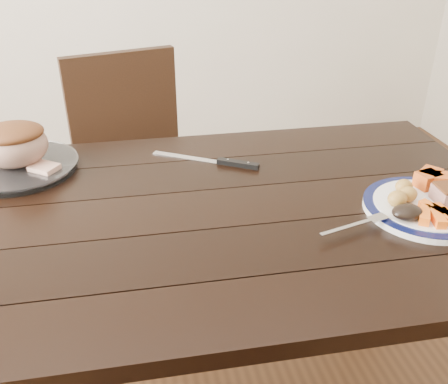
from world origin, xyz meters
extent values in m
cube|color=black|center=(0.00, 0.00, 0.73)|extent=(1.64, 0.97, 0.04)
cube|color=black|center=(0.73, 0.34, 0.35)|extent=(0.07, 0.07, 0.71)
cube|color=black|center=(-0.08, 0.65, 0.45)|extent=(0.50, 0.50, 0.04)
cube|color=black|center=(-0.12, 0.84, 0.70)|extent=(0.42, 0.13, 0.46)
cube|color=black|center=(0.06, 0.87, 0.21)|extent=(0.04, 0.04, 0.43)
cube|color=black|center=(0.14, 0.52, 0.21)|extent=(0.04, 0.04, 0.43)
cube|color=black|center=(-0.29, 0.78, 0.21)|extent=(0.04, 0.04, 0.43)
cube|color=black|center=(-0.21, 0.43, 0.21)|extent=(0.04, 0.04, 0.43)
cylinder|color=white|center=(0.54, -0.13, 0.76)|extent=(0.29, 0.29, 0.02)
torus|color=#0B1037|center=(0.54, -0.13, 0.77)|extent=(0.29, 0.29, 0.02)
cylinder|color=white|center=(-0.42, 0.31, 0.76)|extent=(0.31, 0.31, 0.02)
ellipsoid|color=gold|center=(0.51, -0.10, 0.79)|extent=(0.04, 0.04, 0.04)
ellipsoid|color=gold|center=(0.52, -0.07, 0.79)|extent=(0.04, 0.04, 0.04)
ellipsoid|color=gold|center=(0.47, -0.12, 0.79)|extent=(0.05, 0.04, 0.04)
cube|color=orange|center=(0.50, -0.18, 0.78)|extent=(0.06, 0.07, 0.02)
cube|color=orange|center=(0.53, -0.17, 0.78)|extent=(0.04, 0.07, 0.02)
cube|color=orange|center=(0.52, -0.20, 0.78)|extent=(0.04, 0.07, 0.02)
cube|color=orange|center=(0.54, -0.19, 0.78)|extent=(0.03, 0.07, 0.02)
cube|color=orange|center=(0.61, -0.04, 0.79)|extent=(0.07, 0.07, 0.04)
cube|color=orange|center=(0.59, -0.05, 0.79)|extent=(0.06, 0.06, 0.04)
cube|color=orange|center=(0.62, -0.07, 0.79)|extent=(0.07, 0.06, 0.04)
ellipsoid|color=black|center=(0.46, -0.17, 0.79)|extent=(0.07, 0.05, 0.03)
cube|color=silver|center=(0.32, -0.18, 0.77)|extent=(0.14, 0.04, 0.00)
cube|color=silver|center=(0.40, -0.16, 0.77)|extent=(0.05, 0.04, 0.00)
ellipsoid|color=#A57865|center=(-0.42, 0.31, 0.82)|extent=(0.18, 0.15, 0.12)
cube|color=tan|center=(-0.35, 0.25, 0.78)|extent=(0.09, 0.09, 0.02)
cube|color=silver|center=(0.03, 0.29, 0.75)|extent=(0.18, 0.12, 0.00)
cube|color=black|center=(0.17, 0.20, 0.76)|extent=(0.11, 0.08, 0.01)
camera|label=1|loc=(-0.14, -1.01, 1.37)|focal=40.00mm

